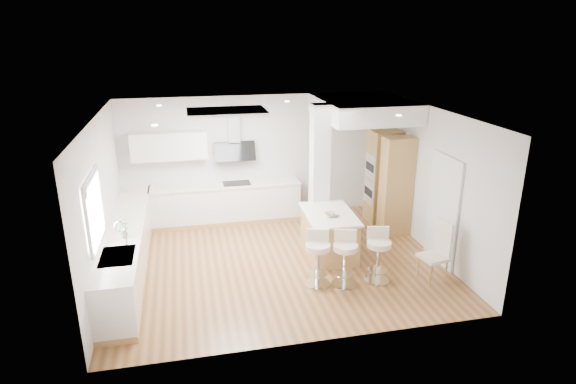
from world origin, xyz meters
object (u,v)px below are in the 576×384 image
object	(u,v)px
bar_stool_a	(318,256)
dining_chair	(438,249)
peninsula	(329,234)
bar_stool_b	(345,256)
bar_stool_c	(378,252)

from	to	relation	value
bar_stool_a	dining_chair	bearing A→B (deg)	6.43
peninsula	dining_chair	xyz separation A→B (m)	(1.54, -1.37, 0.16)
peninsula	dining_chair	distance (m)	2.07
bar_stool_b	bar_stool_c	world-z (taller)	bar_stool_b
bar_stool_b	bar_stool_c	xyz separation A→B (m)	(0.60, 0.00, -0.00)
bar_stool_a	bar_stool_b	xyz separation A→B (m)	(0.45, -0.10, -0.00)
dining_chair	bar_stool_b	bearing A→B (deg)	162.98
peninsula	bar_stool_b	distance (m)	1.21
peninsula	bar_stool_a	xyz separation A→B (m)	(-0.53, -1.10, 0.12)
bar_stool_b	bar_stool_a	bearing A→B (deg)	-176.57
peninsula	bar_stool_b	bearing A→B (deg)	-91.54
dining_chair	peninsula	bearing A→B (deg)	127.45
bar_stool_a	dining_chair	distance (m)	2.10
dining_chair	bar_stool_a	bearing A→B (deg)	161.53
bar_stool_c	dining_chair	distance (m)	1.04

